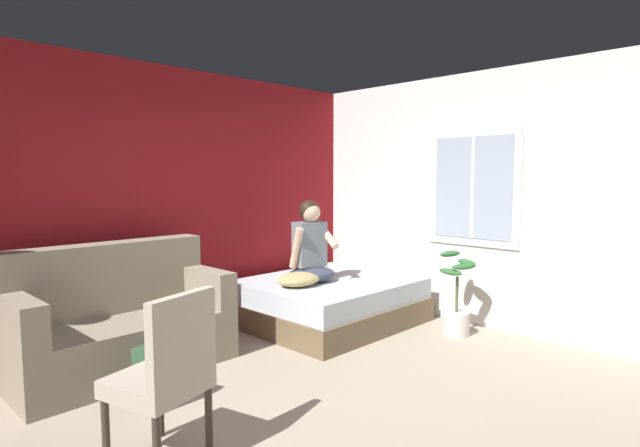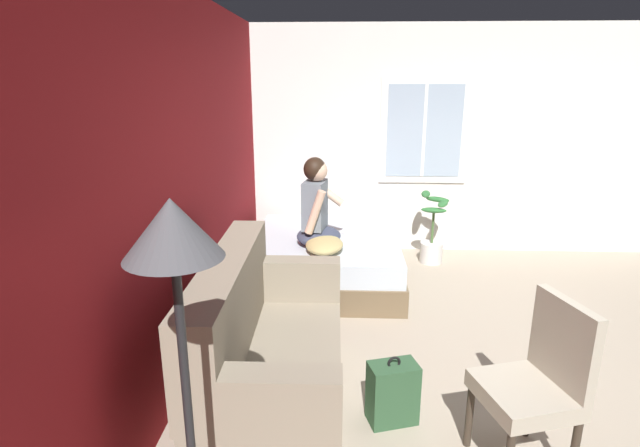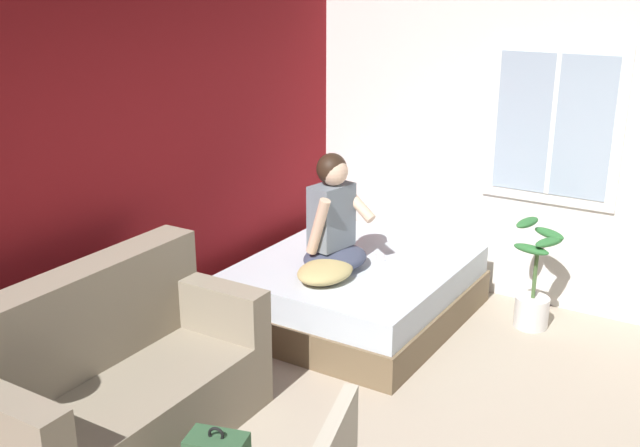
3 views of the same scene
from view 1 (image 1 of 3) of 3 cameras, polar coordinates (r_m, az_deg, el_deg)
The scene contains 11 objects.
ground_plane at distance 3.41m, azimuth -1.48°, elevation -22.63°, with size 40.00×40.00×0.00m, color tan.
wall_back_accent at distance 5.15m, azimuth -21.45°, elevation 2.21°, with size 10.71×0.16×2.70m, color maroon.
wall_side_with_window at distance 5.48m, azimuth 21.16°, elevation 2.40°, with size 0.19×6.30×2.70m.
bed at distance 5.54m, azimuth 1.05°, elevation -8.88°, with size 1.77×1.55×0.48m.
couch at distance 4.52m, azimuth -21.91°, elevation -10.50°, with size 1.71×0.84×1.04m.
side_chair at distance 2.99m, azimuth -17.18°, elevation -15.85°, with size 0.57×0.57×0.98m.
person_seated at distance 5.34m, azimuth -1.09°, elevation -2.86°, with size 0.59×0.52×0.88m.
backpack at distance 3.86m, azimuth -18.01°, elevation -16.29°, with size 0.30×0.34×0.46m.
throw_pillow at distance 5.16m, azimuth -2.43°, elevation -6.38°, with size 0.48×0.36×0.14m, color tan.
cell_phone at distance 5.52m, azimuth 3.17°, elevation -6.31°, with size 0.07×0.14×0.01m, color #B7B7BC.
potted_plant at distance 5.28m, azimuth 15.34°, elevation -9.07°, with size 0.39×0.37×0.85m.
Camera 1 is at (-2.09, -2.17, 1.60)m, focal length 28.00 mm.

